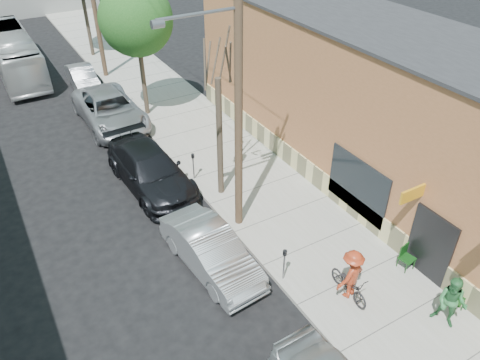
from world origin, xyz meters
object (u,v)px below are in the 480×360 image
parking_meter_near (284,260)px  car_2 (150,170)px  tree_bare (220,139)px  patron_green (451,303)px  patio_chair_b (455,299)px  car_3 (110,110)px  tree_leafy_mid (136,20)px  patio_chair_a (407,258)px  car_4 (83,78)px  bus (14,54)px  utility_pole_near (237,96)px  cyclist (351,274)px  car_1 (211,251)px  parking_meter_far (193,162)px

parking_meter_near → car_2: car_2 is taller
tree_bare → patron_green: bearing=-74.4°
patio_chair_b → car_3: size_ratio=0.15×
tree_bare → tree_leafy_mid: (0.00, 8.48, 2.51)m
tree_leafy_mid → parking_meter_near: bearing=-92.3°
tree_leafy_mid → patio_chair_a: tree_leafy_mid is taller
tree_leafy_mid → patron_green: bearing=-81.7°
car_4 → patron_green: bearing=-77.3°
car_2 → car_3: 6.36m
bus → patio_chair_a: bearing=-71.9°
patron_green → car_3: size_ratio=0.30×
utility_pole_near → tree_bare: size_ratio=1.98×
car_4 → car_3: bearing=-88.5°
cyclist → patio_chair_b: bearing=128.6°
patio_chair_a → car_1: car_1 is taller
patio_chair_a → car_4: (-5.32, 20.98, 0.06)m
utility_pole_near → car_2: bearing=114.3°
patio_chair_a → bus: bus is taller
utility_pole_near → patron_green: 8.97m
utility_pole_near → patio_chair_a: utility_pole_near is taller
parking_meter_far → patio_chair_a: size_ratio=1.41×
patron_green → tree_bare: bearing=175.4°
tree_bare → bus: bearing=105.6°
patio_chair_a → car_4: bearing=94.1°
car_2 → car_3: (0.27, 6.36, 0.01)m
tree_bare → patron_green: 9.81m
parking_meter_near → utility_pole_near: 5.51m
parking_meter_far → utility_pole_near: utility_pole_near is taller
car_4 → bus: bearing=126.8°
car_3 → patio_chair_b: bearing=-73.7°
parking_meter_far → patron_green: patron_green is taller
patron_green → car_3: patron_green is taller
patio_chair_b → cyclist: 3.23m
parking_meter_near → car_3: bearing=96.0°
patio_chair_a → patio_chair_b: size_ratio=1.00×
car_2 → car_4: size_ratio=1.44×
patron_green → car_1: size_ratio=0.39×
parking_meter_near → tree_leafy_mid: size_ratio=0.18×
parking_meter_near → utility_pole_near: (0.14, 3.29, 4.43)m
patio_chair_b → car_2: car_2 is taller
parking_meter_near → parking_meter_far: (0.00, 6.81, 0.00)m
tree_leafy_mid → car_1: 13.04m
tree_leafy_mid → bus: 11.68m
utility_pole_near → car_3: size_ratio=1.66×
tree_leafy_mid → car_4: size_ratio=1.74×
parking_meter_far → patron_green: bearing=-73.7°
car_1 → car_2: (0.03, 5.62, 0.07)m
cyclist → car_1: cyclist is taller
car_3 → patron_green: bearing=-75.9°
cyclist → bus: bus is taller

